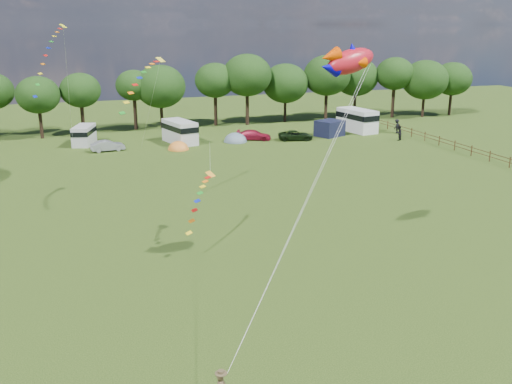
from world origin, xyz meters
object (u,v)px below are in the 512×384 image
object	(u,v)px
car_d	(296,135)
campervan_d	(357,119)
walker_a	(399,133)
campervan_b	(84,134)
car_c	(254,135)
car_b	(108,146)
fish_kite	(347,61)
campervan_c	(180,131)
tent_greyblue	(235,141)
tent_orange	(178,149)
walker_b	(397,126)

from	to	relation	value
car_d	campervan_d	size ratio (longest dim) A/B	0.68
campervan_d	walker_a	world-z (taller)	campervan_d
car_d	campervan_b	world-z (taller)	campervan_b
car_c	campervan_d	size ratio (longest dim) A/B	0.63
car_b	fish_kite	bearing A→B (deg)	-170.82
campervan_c	fish_kite	size ratio (longest dim) A/B	1.58
car_d	walker_a	world-z (taller)	walker_a
car_d	campervan_c	bearing A→B (deg)	91.60
campervan_c	tent_greyblue	world-z (taller)	campervan_c
campervan_b	tent_orange	distance (m)	12.44
car_c	campervan_d	bearing A→B (deg)	-60.03
campervan_d	walker_a	size ratio (longest dim) A/B	3.50
tent_greyblue	walker_a	size ratio (longest dim) A/B	1.74
campervan_d	tent_greyblue	size ratio (longest dim) A/B	2.02
campervan_c	walker_a	distance (m)	27.85
car_c	walker_b	size ratio (longest dim) A/B	2.20
car_c	fish_kite	bearing A→B (deg)	-165.98
car_b	campervan_c	bearing A→B (deg)	-83.23
tent_orange	tent_greyblue	distance (m)	8.16
car_b	walker_b	world-z (taller)	walker_b
walker_a	campervan_c	bearing A→B (deg)	-49.11
car_b	tent_orange	distance (m)	8.24
campervan_d	fish_kite	world-z (taller)	fish_kite
campervan_b	tent_greyblue	bearing A→B (deg)	-86.86
car_b	car_d	bearing A→B (deg)	-98.44
car_c	campervan_b	xyz separation A→B (m)	(-20.82, 3.87, 0.63)
car_b	fish_kite	world-z (taller)	fish_kite
tent_orange	walker_b	distance (m)	30.44
car_c	car_d	bearing A→B (deg)	-85.13
campervan_b	walker_b	xyz separation A→B (m)	(40.84, -5.40, -0.30)
car_b	tent_greyblue	xyz separation A→B (m)	(15.81, 0.69, -0.62)
campervan_b	walker_a	distance (m)	39.59
car_c	car_b	bearing A→B (deg)	118.08
walker_a	walker_b	world-z (taller)	walker_b
car_b	walker_b	distance (m)	38.43
car_c	campervan_b	size ratio (longest dim) A/B	0.81
fish_kite	car_b	bearing A→B (deg)	93.45
tent_orange	walker_b	xyz separation A→B (m)	(30.40, 1.25, 0.93)
walker_b	campervan_b	bearing A→B (deg)	-40.65
car_b	car_c	xyz separation A→B (m)	(18.41, 1.03, -0.01)
fish_kite	walker_b	distance (m)	48.36
car_d	tent_orange	distance (m)	15.43
car_b	campervan_d	distance (m)	33.98
campervan_d	car_c	bearing A→B (deg)	85.19
campervan_b	walker_b	bearing A→B (deg)	-81.37
car_c	tent_orange	world-z (taller)	car_c
campervan_c	walker_a	xyz separation A→B (m)	(26.89, -7.20, -0.56)
car_d	car_b	bearing A→B (deg)	101.10
car_c	campervan_b	bearing A→B (deg)	104.34
campervan_b	fish_kite	bearing A→B (deg)	-146.89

